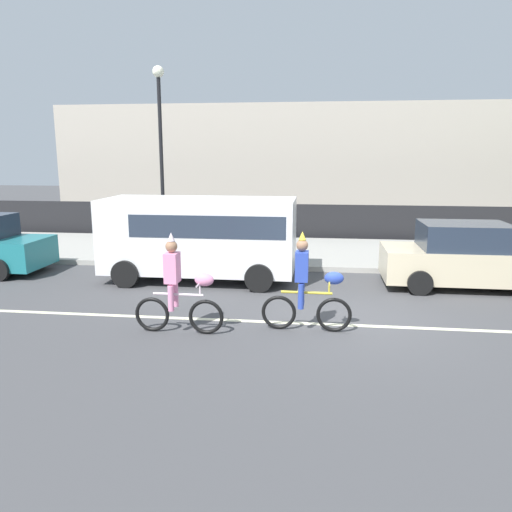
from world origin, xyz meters
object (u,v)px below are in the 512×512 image
at_px(parade_cyclist_cobalt, 307,288).
at_px(pedestrian_onlooker, 188,224).
at_px(parade_cyclist_pink, 179,290).
at_px(parked_van_white, 202,233).
at_px(parked_car_beige, 466,257).
at_px(street_lamp_post, 160,133).

distance_m(parade_cyclist_cobalt, pedestrian_onlooker, 8.19).
xyz_separation_m(parade_cyclist_pink, parked_van_white, (-0.48, 4.01, 0.44)).
bearing_deg(parked_van_white, parade_cyclist_cobalt, -51.45).
bearing_deg(pedestrian_onlooker, parked_van_white, -69.42).
xyz_separation_m(parade_cyclist_cobalt, parked_car_beige, (3.86, 3.66, -0.06)).
xyz_separation_m(parade_cyclist_pink, street_lamp_post, (-2.51, 7.10, 3.15)).
bearing_deg(parade_cyclist_pink, parked_van_white, 96.84).
height_order(parade_cyclist_cobalt, parked_van_white, parked_van_white).
bearing_deg(parked_car_beige, street_lamp_post, 160.98).
bearing_deg(parked_van_white, street_lamp_post, 123.31).
bearing_deg(parked_car_beige, parade_cyclist_cobalt, -136.57).
bearing_deg(pedestrian_onlooker, parade_cyclist_pink, -76.59).
height_order(parked_car_beige, pedestrian_onlooker, pedestrian_onlooker).
distance_m(street_lamp_post, pedestrian_onlooker, 3.09).
height_order(parked_van_white, parked_car_beige, parked_van_white).
xyz_separation_m(parked_car_beige, pedestrian_onlooker, (-8.03, 3.40, 0.23)).
bearing_deg(parked_car_beige, pedestrian_onlooker, 157.05).
bearing_deg(street_lamp_post, pedestrian_onlooker, 27.71).
bearing_deg(street_lamp_post, parked_car_beige, -19.02).
distance_m(parade_cyclist_pink, street_lamp_post, 8.16).
xyz_separation_m(parked_van_white, parked_car_beige, (6.72, 0.07, -0.50)).
distance_m(parade_cyclist_pink, parked_car_beige, 7.46).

